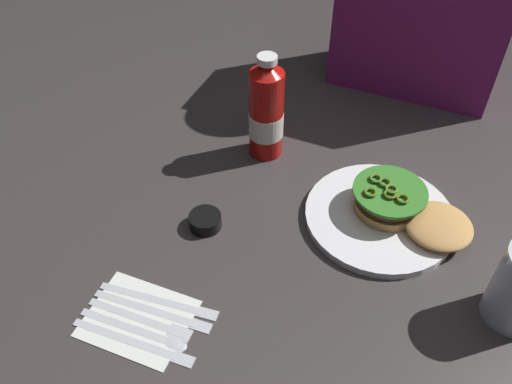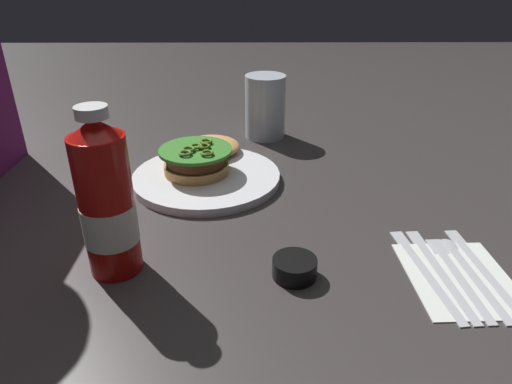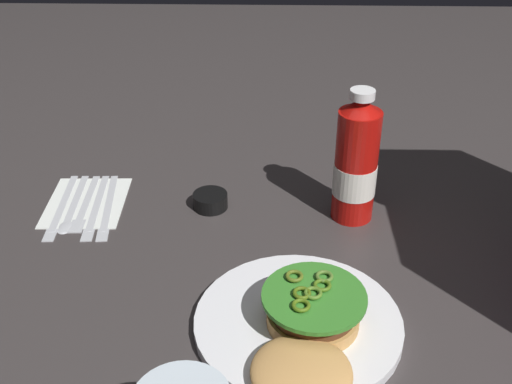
{
  "view_description": "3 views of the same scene",
  "coord_description": "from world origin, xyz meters",
  "px_view_note": "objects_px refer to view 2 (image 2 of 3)",
  "views": [
    {
      "loc": [
        0.07,
        -0.62,
        0.71
      ],
      "look_at": [
        -0.19,
        -0.02,
        0.07
      ],
      "focal_mm": 37.61,
      "sensor_mm": 36.0,
      "label": 1
    },
    {
      "loc": [
        -0.74,
        -0.02,
        0.37
      ],
      "look_at": [
        -0.13,
        -0.02,
        0.05
      ],
      "focal_mm": 32.24,
      "sensor_mm": 36.0,
      "label": 2
    },
    {
      "loc": [
        0.61,
        0.03,
        0.57
      ],
      "look_at": [
        -0.17,
        0.01,
        0.09
      ],
      "focal_mm": 44.04,
      "sensor_mm": 36.0,
      "label": 3
    }
  ],
  "objects_px": {
    "water_glass": "(265,107)",
    "condiment_cup": "(295,268)",
    "table_knife": "(421,264)",
    "fork_utensil": "(454,267)",
    "dinner_plate": "(207,177)",
    "ketchup_bottle": "(107,204)",
    "napkin": "(459,278)",
    "butter_knife": "(480,263)",
    "spoon_utensil": "(464,262)",
    "burger_sandwich": "(202,155)",
    "steak_knife": "(437,264)"
  },
  "relations": [
    {
      "from": "ketchup_bottle",
      "to": "spoon_utensil",
      "type": "height_order",
      "value": "ketchup_bottle"
    },
    {
      "from": "water_glass",
      "to": "spoon_utensil",
      "type": "relative_size",
      "value": 0.78
    },
    {
      "from": "dinner_plate",
      "to": "spoon_utensil",
      "type": "xyz_separation_m",
      "value": [
        -0.26,
        -0.36,
        -0.0
      ]
    },
    {
      "from": "napkin",
      "to": "spoon_utensil",
      "type": "distance_m",
      "value": 0.03
    },
    {
      "from": "condiment_cup",
      "to": "butter_knife",
      "type": "bearing_deg",
      "value": -85.65
    },
    {
      "from": "butter_knife",
      "to": "table_knife",
      "type": "distance_m",
      "value": 0.08
    },
    {
      "from": "dinner_plate",
      "to": "table_knife",
      "type": "bearing_deg",
      "value": -130.67
    },
    {
      "from": "condiment_cup",
      "to": "spoon_utensil",
      "type": "xyz_separation_m",
      "value": [
        0.02,
        -0.23,
        -0.01
      ]
    },
    {
      "from": "fork_utensil",
      "to": "steak_knife",
      "type": "xyz_separation_m",
      "value": [
        0.01,
        0.02,
        0.0
      ]
    },
    {
      "from": "condiment_cup",
      "to": "fork_utensil",
      "type": "bearing_deg",
      "value": -87.16
    },
    {
      "from": "water_glass",
      "to": "condiment_cup",
      "type": "height_order",
      "value": "water_glass"
    },
    {
      "from": "ketchup_bottle",
      "to": "napkin",
      "type": "xyz_separation_m",
      "value": [
        -0.03,
        -0.44,
        -0.09
      ]
    },
    {
      "from": "dinner_plate",
      "to": "water_glass",
      "type": "bearing_deg",
      "value": -25.82
    },
    {
      "from": "butter_knife",
      "to": "steak_knife",
      "type": "xyz_separation_m",
      "value": [
        -0.0,
        0.06,
        -0.0
      ]
    },
    {
      "from": "burger_sandwich",
      "to": "spoon_utensil",
      "type": "height_order",
      "value": "burger_sandwich"
    },
    {
      "from": "ketchup_bottle",
      "to": "fork_utensil",
      "type": "relative_size",
      "value": 1.26
    },
    {
      "from": "fork_utensil",
      "to": "table_knife",
      "type": "xyz_separation_m",
      "value": [
        0.01,
        0.04,
        0.0
      ]
    },
    {
      "from": "butter_knife",
      "to": "spoon_utensil",
      "type": "relative_size",
      "value": 1.12
    },
    {
      "from": "fork_utensil",
      "to": "steak_knife",
      "type": "height_order",
      "value": "same"
    },
    {
      "from": "condiment_cup",
      "to": "table_knife",
      "type": "bearing_deg",
      "value": -84.41
    },
    {
      "from": "butter_knife",
      "to": "table_knife",
      "type": "bearing_deg",
      "value": 91.65
    },
    {
      "from": "burger_sandwich",
      "to": "spoon_utensil",
      "type": "relative_size",
      "value": 1.22
    },
    {
      "from": "butter_knife",
      "to": "spoon_utensil",
      "type": "distance_m",
      "value": 0.02
    },
    {
      "from": "butter_knife",
      "to": "spoon_utensil",
      "type": "bearing_deg",
      "value": 83.71
    },
    {
      "from": "condiment_cup",
      "to": "table_knife",
      "type": "distance_m",
      "value": 0.17
    },
    {
      "from": "dinner_plate",
      "to": "butter_knife",
      "type": "height_order",
      "value": "dinner_plate"
    },
    {
      "from": "spoon_utensil",
      "to": "steak_knife",
      "type": "relative_size",
      "value": 0.9
    },
    {
      "from": "water_glass",
      "to": "burger_sandwich",
      "type": "bearing_deg",
      "value": 147.21
    },
    {
      "from": "burger_sandwich",
      "to": "fork_utensil",
      "type": "height_order",
      "value": "burger_sandwich"
    },
    {
      "from": "dinner_plate",
      "to": "fork_utensil",
      "type": "xyz_separation_m",
      "value": [
        -0.27,
        -0.35,
        -0.0
      ]
    },
    {
      "from": "burger_sandwich",
      "to": "water_glass",
      "type": "bearing_deg",
      "value": -32.79
    },
    {
      "from": "dinner_plate",
      "to": "burger_sandwich",
      "type": "height_order",
      "value": "burger_sandwich"
    },
    {
      "from": "condiment_cup",
      "to": "dinner_plate",
      "type": "bearing_deg",
      "value": 26.08
    },
    {
      "from": "condiment_cup",
      "to": "steak_knife",
      "type": "distance_m",
      "value": 0.19
    },
    {
      "from": "steak_knife",
      "to": "napkin",
      "type": "bearing_deg",
      "value": -139.88
    },
    {
      "from": "water_glass",
      "to": "ketchup_bottle",
      "type": "bearing_deg",
      "value": 157.18
    },
    {
      "from": "dinner_plate",
      "to": "table_knife",
      "type": "height_order",
      "value": "dinner_plate"
    },
    {
      "from": "burger_sandwich",
      "to": "ketchup_bottle",
      "type": "distance_m",
      "value": 0.32
    },
    {
      "from": "dinner_plate",
      "to": "spoon_utensil",
      "type": "height_order",
      "value": "dinner_plate"
    },
    {
      "from": "table_knife",
      "to": "fork_utensil",
      "type": "bearing_deg",
      "value": -98.62
    },
    {
      "from": "water_glass",
      "to": "spoon_utensil",
      "type": "bearing_deg",
      "value": -152.79
    },
    {
      "from": "butter_knife",
      "to": "fork_utensil",
      "type": "distance_m",
      "value": 0.04
    },
    {
      "from": "water_glass",
      "to": "condiment_cup",
      "type": "bearing_deg",
      "value": -177.28
    },
    {
      "from": "burger_sandwich",
      "to": "water_glass",
      "type": "distance_m",
      "value": 0.23
    },
    {
      "from": "dinner_plate",
      "to": "fork_utensil",
      "type": "relative_size",
      "value": 1.53
    },
    {
      "from": "water_glass",
      "to": "table_knife",
      "type": "xyz_separation_m",
      "value": [
        -0.49,
        -0.19,
        -0.06
      ]
    },
    {
      "from": "table_knife",
      "to": "water_glass",
      "type": "bearing_deg",
      "value": 21.34
    },
    {
      "from": "napkin",
      "to": "steak_knife",
      "type": "xyz_separation_m",
      "value": [
        0.02,
        0.02,
        0.0
      ]
    },
    {
      "from": "water_glass",
      "to": "napkin",
      "type": "height_order",
      "value": "water_glass"
    },
    {
      "from": "napkin",
      "to": "table_knife",
      "type": "bearing_deg",
      "value": 59.46
    }
  ]
}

